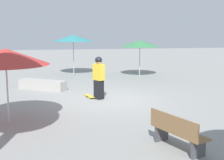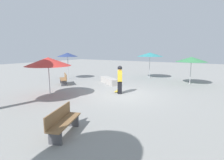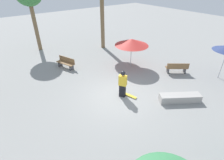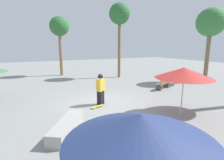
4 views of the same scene
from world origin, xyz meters
TOP-DOWN VIEW (x-y plane):
  - ground_plane at (0.00, 0.00)m, footprint 60.00×60.00m
  - skater_main at (-0.22, 0.17)m, footprint 0.46×0.52m
  - skateboard at (-0.58, 0.52)m, footprint 0.40×0.82m
  - concrete_ledge at (-2.56, 2.57)m, footprint 2.27×1.77m
  - bench_near at (0.88, -5.42)m, footprint 0.98×1.65m
  - bench_far at (-5.33, 0.36)m, footprint 1.53×1.33m
  - shade_umbrella_red at (-3.35, -2.55)m, footprint 2.56×2.56m

SIDE VIEW (x-z plane):
  - ground_plane at x=0.00m, z-range 0.00..0.00m
  - skateboard at x=-0.58m, z-range 0.02..0.09m
  - concrete_ledge at x=-2.56m, z-range 0.00..0.46m
  - bench_near at x=0.88m, z-range 0.00..0.85m
  - bench_far at x=-5.33m, z-range 0.00..0.85m
  - skater_main at x=-0.22m, z-range 0.07..1.79m
  - shade_umbrella_red at x=-3.35m, z-range 0.89..3.15m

